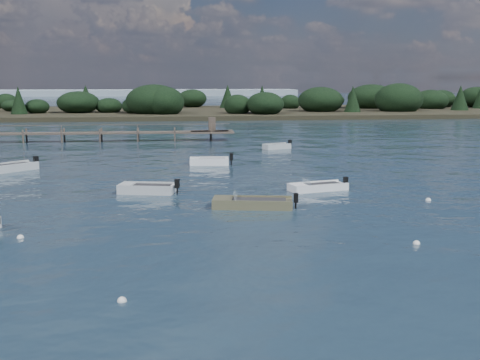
{
  "coord_description": "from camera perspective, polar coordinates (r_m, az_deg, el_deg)",
  "views": [
    {
      "loc": [
        -0.5,
        -22.83,
        7.32
      ],
      "look_at": [
        3.57,
        14.0,
        1.0
      ],
      "focal_mm": 45.0,
      "sensor_mm": 36.0,
      "label": 1
    }
  ],
  "objects": [
    {
      "name": "buoy_b",
      "position": [
        28.09,
        16.38,
        -5.83
      ],
      "size": [
        0.32,
        0.32,
        0.32
      ],
      "primitive_type": "sphere",
      "color": "silver",
      "rests_on": "ground"
    },
    {
      "name": "tender_far_white",
      "position": [
        51.16,
        -2.92,
        1.64
      ],
      "size": [
        3.71,
        1.52,
        1.26
      ],
      "color": "white",
      "rests_on": "ground"
    },
    {
      "name": "dinghy_extra_b",
      "position": [
        39.14,
        -8.81,
        -0.98
      ],
      "size": [
        4.0,
        2.41,
        1.18
      ],
      "color": "#ADB3B5",
      "rests_on": "ground"
    },
    {
      "name": "dinghy_mid_white_b",
      "position": [
        39.88,
        7.37,
        -0.78
      ],
      "size": [
        4.22,
        2.39,
        1.03
      ],
      "color": "white",
      "rests_on": "ground"
    },
    {
      "name": "buoy_d",
      "position": [
        38.09,
        17.42,
        -1.85
      ],
      "size": [
        0.32,
        0.32,
        0.32
      ],
      "primitive_type": "sphere",
      "color": "silver",
      "rests_on": "ground"
    },
    {
      "name": "dinghy_mid_white_a",
      "position": [
        34.35,
        1.16,
        -2.37
      ],
      "size": [
        4.96,
        2.43,
        1.14
      ],
      "color": "#696546",
      "rests_on": "ground"
    },
    {
      "name": "ground",
      "position": [
        83.15,
        -5.95,
        4.58
      ],
      "size": [
        400.0,
        400.0,
        0.0
      ],
      "primitive_type": "plane",
      "color": "#152431",
      "rests_on": "ground"
    },
    {
      "name": "buoy_e",
      "position": [
        51.14,
        -3.27,
        1.44
      ],
      "size": [
        0.32,
        0.32,
        0.32
      ],
      "primitive_type": "sphere",
      "color": "silver",
      "rests_on": "ground"
    },
    {
      "name": "buoy_a",
      "position": [
        20.7,
        -11.13,
        -11.23
      ],
      "size": [
        0.32,
        0.32,
        0.32
      ],
      "primitive_type": "sphere",
      "color": "silver",
      "rests_on": "ground"
    },
    {
      "name": "tender_far_grey_b",
      "position": [
        62.71,
        3.51,
        3.11
      ],
      "size": [
        3.26,
        2.18,
        1.11
      ],
      "color": "#ADB3B5",
      "rests_on": "ground"
    },
    {
      "name": "dinghy_extra_a",
      "position": [
        50.83,
        -21.46,
        0.92
      ],
      "size": [
        4.85,
        4.71,
        1.29
      ],
      "color": "#ADB3B5",
      "rests_on": "ground"
    },
    {
      "name": "far_headland",
      "position": [
        125.56,
        5.47,
        7.2
      ],
      "size": [
        190.0,
        40.0,
        5.8
      ],
      "color": "black",
      "rests_on": "ground"
    },
    {
      "name": "buoy_c",
      "position": [
        29.72,
        -20.1,
        -5.18
      ],
      "size": [
        0.32,
        0.32,
        0.32
      ],
      "primitive_type": "sphere",
      "color": "silver",
      "rests_on": "ground"
    }
  ]
}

